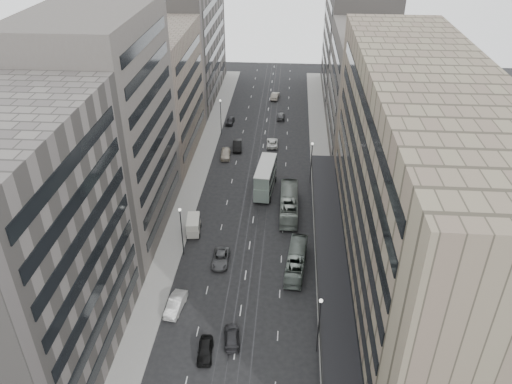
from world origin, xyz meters
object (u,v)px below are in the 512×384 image
(bus_near, at_px, (296,260))
(bus_far, at_px, (289,204))
(double_decker, at_px, (265,177))
(sedan_2, at_px, (221,259))
(sedan_0, at_px, (205,350))
(panel_van, at_px, (193,225))
(sedan_1, at_px, (176,304))

(bus_near, xyz_separation_m, bus_far, (-1.31, 14.65, 0.28))
(double_decker, xyz_separation_m, sedan_2, (-5.41, -20.77, -2.20))
(sedan_0, bearing_deg, double_decker, 78.89)
(bus_near, relative_size, panel_van, 2.29)
(sedan_1, bearing_deg, bus_far, 66.72)
(sedan_0, distance_m, sedan_2, 17.07)
(sedan_1, bearing_deg, sedan_0, -47.16)
(bus_far, xyz_separation_m, panel_van, (-15.06, -7.05, -0.22))
(bus_near, bearing_deg, bus_far, -79.32)
(sedan_0, bearing_deg, bus_near, 53.69)
(double_decker, height_order, panel_van, double_decker)
(panel_van, relative_size, sedan_2, 0.87)
(bus_far, distance_m, double_decker, 8.01)
(bus_near, xyz_separation_m, sedan_2, (-11.08, 0.50, -0.72))
(sedan_2, bearing_deg, bus_far, 54.61)
(bus_far, xyz_separation_m, double_decker, (-4.36, 6.61, 1.19))
(double_decker, height_order, sedan_0, double_decker)
(panel_van, height_order, sedan_1, panel_van)
(panel_van, xyz_separation_m, sedan_0, (5.76, -24.17, -0.75))
(double_decker, relative_size, sedan_0, 2.31)
(bus_far, bearing_deg, sedan_1, 58.79)
(sedan_2, bearing_deg, sedan_0, -89.23)
(bus_near, relative_size, bus_far, 0.84)
(bus_far, relative_size, panel_van, 2.75)
(bus_near, relative_size, sedan_1, 2.03)
(panel_van, relative_size, sedan_1, 0.89)
(double_decker, bearing_deg, sedan_2, -99.15)
(double_decker, height_order, sedan_2, double_decker)
(double_decker, bearing_deg, panel_van, -122.63)
(double_decker, bearing_deg, sedan_0, -92.01)
(bus_near, bearing_deg, panel_van, -19.35)
(bus_near, distance_m, sedan_2, 11.11)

